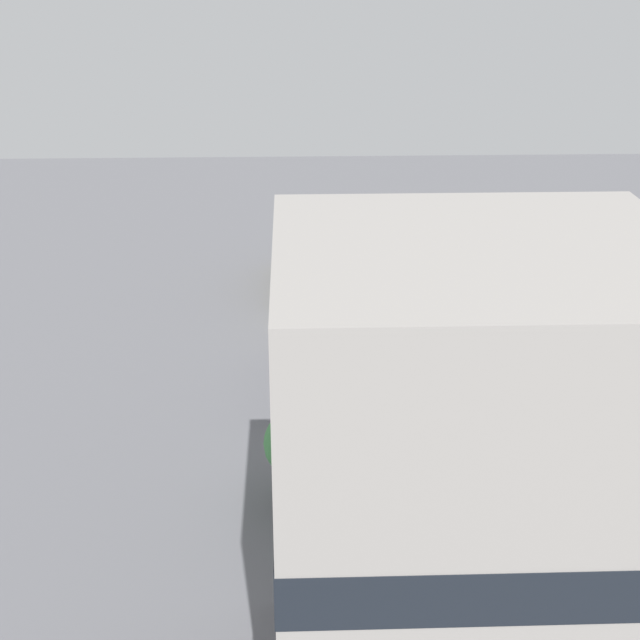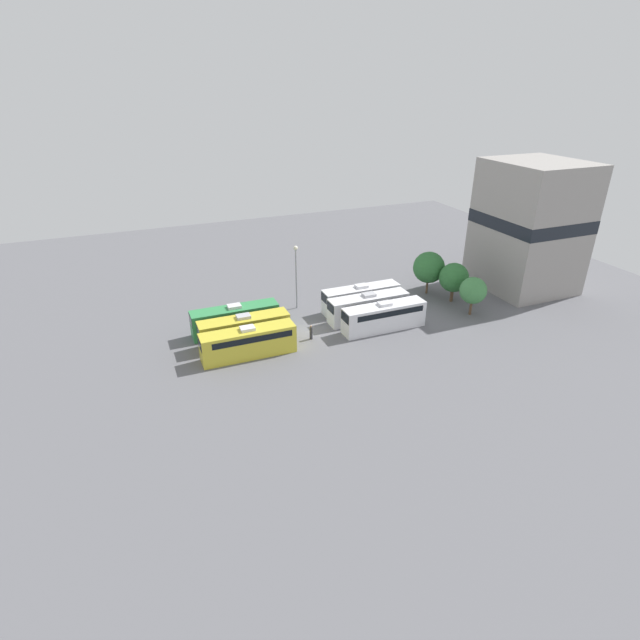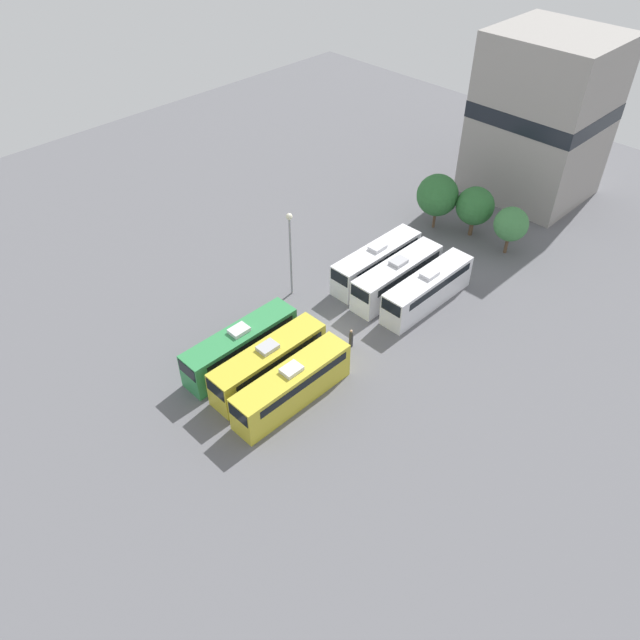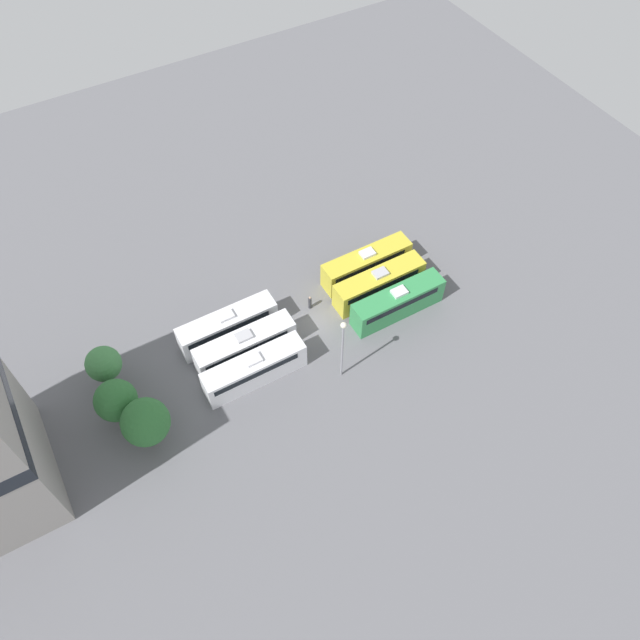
% 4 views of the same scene
% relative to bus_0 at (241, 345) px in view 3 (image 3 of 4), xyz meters
% --- Properties ---
extents(ground_plane, '(111.09, 111.09, 0.00)m').
position_rel_bus_0_xyz_m(ground_plane, '(3.13, 8.57, -1.82)').
color(ground_plane, slate).
extents(bus_0, '(2.48, 10.69, 3.66)m').
position_rel_bus_0_xyz_m(bus_0, '(0.00, 0.00, 0.00)').
color(bus_0, '#338C4C').
rests_on(bus_0, ground_plane).
extents(bus_1, '(2.48, 10.69, 3.66)m').
position_rel_bus_0_xyz_m(bus_1, '(3.20, 0.31, 0.00)').
color(bus_1, gold).
rests_on(bus_1, ground_plane).
extents(bus_2, '(2.48, 10.69, 3.66)m').
position_rel_bus_0_xyz_m(bus_2, '(6.35, -0.04, 0.00)').
color(bus_2, gold).
rests_on(bus_2, ground_plane).
extents(bus_3, '(2.48, 10.69, 3.66)m').
position_rel_bus_0_xyz_m(bus_3, '(0.02, 17.19, 0.00)').
color(bus_3, silver).
rests_on(bus_3, ground_plane).
extents(bus_4, '(2.48, 10.69, 3.66)m').
position_rel_bus_0_xyz_m(bus_4, '(3.00, 16.76, 0.00)').
color(bus_4, silver).
rests_on(bus_4, ground_plane).
extents(bus_5, '(2.48, 10.69, 3.66)m').
position_rel_bus_0_xyz_m(bus_5, '(6.23, 17.26, 0.00)').
color(bus_5, silver).
rests_on(bus_5, ground_plane).
extents(worker_person, '(0.36, 0.36, 1.85)m').
position_rel_bus_0_xyz_m(worker_person, '(5.25, 7.90, -0.96)').
color(worker_person, '#333338').
rests_on(worker_person, ground_plane).
extents(light_pole, '(0.60, 0.60, 8.82)m').
position_rel_bus_0_xyz_m(light_pole, '(-3.90, 9.38, 4.06)').
color(light_pole, gray).
rests_on(light_pole, ground_plane).
extents(tree_0, '(4.50, 4.50, 6.24)m').
position_rel_bus_0_xyz_m(tree_0, '(-1.53, 28.65, 2.17)').
color(tree_0, brown).
rests_on(tree_0, ground_plane).
extents(tree_1, '(4.06, 4.06, 5.60)m').
position_rel_bus_0_xyz_m(tree_1, '(2.24, 30.27, 1.73)').
color(tree_1, brown).
rests_on(tree_1, ground_plane).
extents(tree_2, '(3.53, 3.53, 5.21)m').
position_rel_bus_0_xyz_m(tree_2, '(6.82, 29.99, 1.62)').
color(tree_2, brown).
rests_on(tree_2, ground_plane).
extents(depot_building, '(12.82, 11.79, 18.23)m').
position_rel_bus_0_xyz_m(depot_building, '(1.26, 43.25, 7.38)').
color(depot_building, gray).
rests_on(depot_building, ground_plane).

